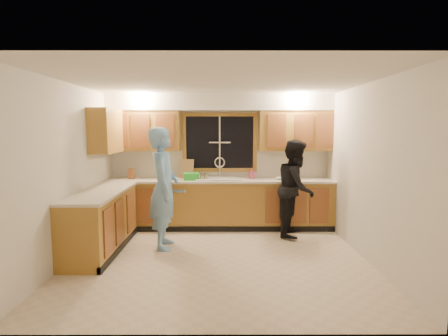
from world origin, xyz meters
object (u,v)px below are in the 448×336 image
Objects in this scene: dishwasher at (175,206)px; knife_block at (131,174)px; sink at (220,182)px; soap_bottle at (252,173)px; man at (164,188)px; woman at (296,188)px; dish_crate at (191,176)px; bowl at (281,179)px; stove at (87,232)px.

dishwasher is 4.16× the size of knife_block.
soap_bottle is (0.62, 0.15, 0.15)m from sink.
man is 9.58× the size of knife_block.
woman is at bearing -12.39° from dishwasher.
woman is 1.91m from dish_crate.
dish_crate is at bearing -169.07° from soap_bottle.
soap_bottle is (1.14, 0.22, 0.03)m from dish_crate.
man is 9.53× the size of soap_bottle.
bowl is at bearing -1.74° from dishwasher.
dish_crate is (-1.86, 0.42, 0.15)m from woman.
soap_bottle is at bearing -2.98° from knife_block.
sink is 0.65m from soap_bottle.
woman reaches higher than knife_block.
sink is 1.15m from bowl.
stove is at bearing -134.61° from sink.
sink is 1.67m from knife_block.
stove is 2.24m from dish_crate.
man is (-0.86, -1.12, 0.08)m from sink.
dish_crate reaches higher than stove.
sink is 4.34× the size of soap_bottle.
knife_block reaches higher than dish_crate.
knife_block is 1.15m from dish_crate.
dishwasher is 0.91× the size of stove.
stove is 3.46m from bowl.
sink reaches higher than soap_bottle.
dish_crate is (0.33, -0.06, 0.57)m from dishwasher.
bowl is at bearing 43.71° from woman.
bowl is (1.67, -0.01, -0.04)m from dish_crate.
woman is 0.98m from soap_bottle.
dishwasher is 1.23m from man.
bowl is (-0.19, 0.42, 0.10)m from woman.
dish_crate reaches higher than bowl.
dishwasher is at bearing 96.91° from woman.
dishwasher is 4.14× the size of soap_bottle.
knife_block is at bearing 98.95° from woman.
dishwasher is 4.23× the size of bowl.
stove is 4.57× the size of knife_block.
sink reaches higher than knife_block.
man is 9.74× the size of bowl.
dish_crate is at bearing -9.59° from dishwasher.
stove is at bearing -117.69° from dishwasher.
knife_block reaches higher than stove.
stove is (-0.95, -1.81, 0.04)m from dishwasher.
stove is 0.54× the size of woman.
man reaches higher than dish_crate.
soap_bottle is 0.58m from bowl.
man reaches higher than soap_bottle.
stove is at bearing 121.81° from man.
stove reaches higher than dishwasher.
soap_bottle reaches higher than bowl.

